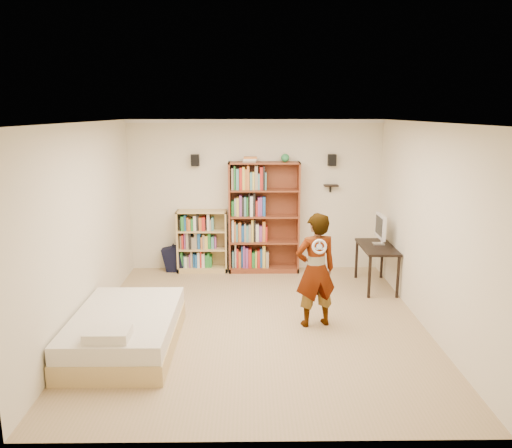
{
  "coord_description": "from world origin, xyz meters",
  "views": [
    {
      "loc": [
        -0.09,
        -6.35,
        2.83
      ],
      "look_at": [
        -0.01,
        0.6,
        1.26
      ],
      "focal_mm": 35.0,
      "sensor_mm": 36.0,
      "label": 1
    }
  ],
  "objects": [
    {
      "name": "ground",
      "position": [
        0.0,
        0.0,
        0.0
      ],
      "size": [
        4.5,
        5.0,
        0.01
      ],
      "primitive_type": "cube",
      "color": "tan",
      "rests_on": "ground"
    },
    {
      "name": "computer_desk",
      "position": [
        1.97,
        1.43,
        0.35
      ],
      "size": [
        0.52,
        1.03,
        0.7
      ],
      "primitive_type": null,
      "color": "black",
      "rests_on": "ground"
    },
    {
      "name": "speaker_right",
      "position": [
        1.35,
        2.4,
        2.0
      ],
      "size": [
        0.14,
        0.12,
        0.2
      ],
      "primitive_type": "cube",
      "color": "black",
      "rests_on": "room_shell"
    },
    {
      "name": "wall_shelf",
      "position": [
        1.35,
        2.41,
        1.55
      ],
      "size": [
        0.25,
        0.16,
        0.02
      ],
      "primitive_type": "cube",
      "color": "black",
      "rests_on": "room_shell"
    },
    {
      "name": "daybed",
      "position": [
        -1.62,
        -0.68,
        0.28
      ],
      "size": [
        1.22,
        1.88,
        0.55
      ],
      "primitive_type": null,
      "color": "silver",
      "rests_on": "ground"
    },
    {
      "name": "room_shell",
      "position": [
        0.0,
        0.0,
        1.76
      ],
      "size": [
        4.52,
        5.02,
        2.71
      ],
      "color": "beige",
      "rests_on": "ground"
    },
    {
      "name": "wii_wheel",
      "position": [
        0.78,
        -0.34,
        1.18
      ],
      "size": [
        0.19,
        0.07,
        0.19
      ],
      "primitive_type": "torus",
      "rotation": [
        1.36,
        0.0,
        0.0
      ],
      "color": "silver",
      "rests_on": "person"
    },
    {
      "name": "speaker_left",
      "position": [
        -1.05,
        2.4,
        2.0
      ],
      "size": [
        0.14,
        0.12,
        0.2
      ],
      "primitive_type": "cube",
      "color": "black",
      "rests_on": "room_shell"
    },
    {
      "name": "tall_bookshelf",
      "position": [
        0.16,
        2.32,
        0.99
      ],
      "size": [
        1.25,
        0.36,
        1.98
      ],
      "primitive_type": null,
      "color": "brown",
      "rests_on": "ground"
    },
    {
      "name": "low_bookshelf",
      "position": [
        -0.95,
        2.33,
        0.56
      ],
      "size": [
        0.89,
        0.33,
        1.11
      ],
      "primitive_type": null,
      "color": "#D4B972",
      "rests_on": "ground"
    },
    {
      "name": "crown_molding",
      "position": [
        0.0,
        0.0,
        2.67
      ],
      "size": [
        4.5,
        5.0,
        0.06
      ],
      "color": "silver",
      "rests_on": "room_shell"
    },
    {
      "name": "imac",
      "position": [
        2.02,
        1.54,
        0.95
      ],
      "size": [
        0.18,
        0.51,
        0.5
      ],
      "primitive_type": null,
      "rotation": [
        0.0,
        0.0,
        -0.17
      ],
      "color": "silver",
      "rests_on": "computer_desk"
    },
    {
      "name": "navy_bag",
      "position": [
        -1.49,
        2.32,
        0.24
      ],
      "size": [
        0.35,
        0.23,
        0.47
      ],
      "primitive_type": null,
      "rotation": [
        0.0,
        0.0,
        -0.0
      ],
      "color": "black",
      "rests_on": "ground"
    },
    {
      "name": "person",
      "position": [
        0.78,
        -0.05,
        0.78
      ],
      "size": [
        0.64,
        0.51,
        1.55
      ],
      "primitive_type": "imported",
      "rotation": [
        0.0,
        0.0,
        3.41
      ],
      "color": "black",
      "rests_on": "ground"
    }
  ]
}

